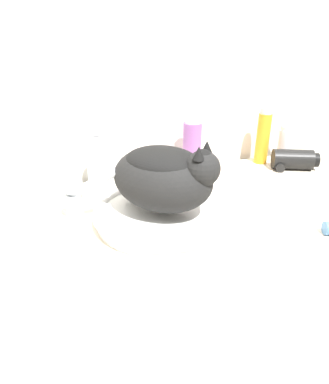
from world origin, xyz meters
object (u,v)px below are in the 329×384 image
deodorant_stick (285,141)px  hair_dryer (292,160)px  faucet (77,193)px  soap_pump_bottle (97,166)px  shampoo_bottle_tall (263,137)px  mouthwash_bottle (192,146)px  soap_bar (59,255)px  cat (165,175)px

deodorant_stick → hair_dryer: deodorant_stick is taller
faucet → soap_pump_bottle: 0.22m
shampoo_bottle_tall → hair_dryer: bearing=-57.9°
faucet → mouthwash_bottle: bearing=48.9°
hair_dryer → soap_pump_bottle: bearing=-161.3°
deodorant_stick → hair_dryer: 0.11m
mouthwash_bottle → soap_bar: (-0.49, -0.35, -0.09)m
soap_pump_bottle → hair_dryer: 0.68m
deodorant_stick → hair_dryer: bearing=-112.5°
cat → mouthwash_bottle: 0.36m
shampoo_bottle_tall → soap_pump_bottle: size_ratio=1.17×
mouthwash_bottle → soap_pump_bottle: size_ratio=1.17×
deodorant_stick → mouthwash_bottle: mouthwash_bottle is taller
deodorant_stick → mouthwash_bottle: size_ratio=0.72×
deodorant_stick → soap_pump_bottle: bearing=180.0°
cat → deodorant_stick: bearing=74.4°
mouthwash_bottle → soap_pump_bottle: mouthwash_bottle is taller
faucet → soap_pump_bottle: soap_pump_bottle is taller
faucet → shampoo_bottle_tall: bearing=39.2°
shampoo_bottle_tall → mouthwash_bottle: bearing=180.0°
soap_pump_bottle → cat: bearing=-69.1°
cat → soap_bar: (-0.27, -0.07, -0.12)m
hair_dryer → deodorant_stick: bearing=94.4°
soap_pump_bottle → deodorant_stick: bearing=0.0°
mouthwash_bottle → cat: bearing=-127.0°
mouthwash_bottle → deodorant_stick: bearing=0.0°
cat → deodorant_stick: cat is taller
faucet → soap_bar: bearing=-90.4°
faucet → shampoo_bottle_tall: size_ratio=0.72×
faucet → mouthwash_bottle: (0.42, 0.20, 0.02)m
cat → soap_bar: size_ratio=5.38×
faucet → cat: bearing=-0.5°
cat → soap_pump_bottle: (-0.11, 0.29, -0.06)m
faucet → shampoo_bottle_tall: (0.71, 0.20, 0.02)m
deodorant_stick → cat: bearing=-154.8°
faucet → deodorant_stick: size_ratio=1.00×
shampoo_bottle_tall → soap_pump_bottle: 0.62m
cat → faucet: bearing=-155.0°
cat → hair_dryer: 0.61m
mouthwash_bottle → soap_bar: 0.61m
cat → faucet: 0.23m
shampoo_bottle_tall → hair_dryer: 0.13m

